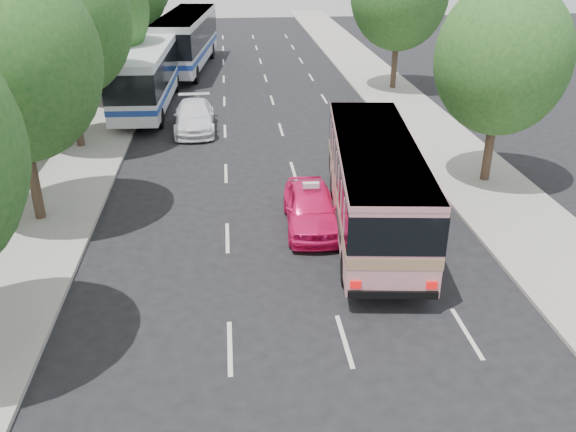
{
  "coord_description": "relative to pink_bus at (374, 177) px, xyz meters",
  "views": [
    {
      "loc": [
        -1.69,
        -14.39,
        9.47
      ],
      "look_at": [
        -0.02,
        2.14,
        1.6
      ],
      "focal_mm": 38.0,
      "sensor_mm": 36.0,
      "label": 1
    }
  ],
  "objects": [
    {
      "name": "pink_bus",
      "position": [
        0.0,
        0.0,
        0.0
      ],
      "size": [
        3.7,
        10.28,
        3.21
      ],
      "rotation": [
        0.0,
        0.0,
        -0.12
      ],
      "color": "pink",
      "rests_on": "ground"
    },
    {
      "name": "tree_right_near",
      "position": [
        5.73,
        3.94,
        3.21
      ],
      "size": [
        5.1,
        5.1,
        7.95
      ],
      "color": "#38281E",
      "rests_on": "ground"
    },
    {
      "name": "sidewalk_left",
      "position": [
        -11.54,
        16.0,
        -1.92
      ],
      "size": [
        4.0,
        90.0,
        0.15
      ],
      "primitive_type": "cube",
      "color": "#9E998E",
      "rests_on": "ground"
    },
    {
      "name": "tour_coach_front",
      "position": [
        -9.22,
        17.04,
        0.13
      ],
      "size": [
        3.04,
        11.92,
        3.54
      ],
      "rotation": [
        0.0,
        0.0,
        -0.04
      ],
      "color": "silver",
      "rests_on": "ground"
    },
    {
      "name": "sidewalk_right",
      "position": [
        5.46,
        16.0,
        -1.94
      ],
      "size": [
        4.0,
        90.0,
        0.12
      ],
      "primitive_type": "cube",
      "color": "#9E998E",
      "rests_on": "ground"
    },
    {
      "name": "tree_left_b",
      "position": [
        -11.47,
        1.94,
        3.82
      ],
      "size": [
        5.7,
        5.7,
        8.88
      ],
      "color": "#38281E",
      "rests_on": "ground"
    },
    {
      "name": "white_pickup",
      "position": [
        -6.48,
        12.35,
        -1.28
      ],
      "size": [
        2.14,
        4.97,
        1.43
      ],
      "primitive_type": "imported",
      "rotation": [
        0.0,
        0.0,
        0.03
      ],
      "color": "white",
      "rests_on": "ground"
    },
    {
      "name": "low_wall",
      "position": [
        -13.34,
        16.0,
        -1.1
      ],
      "size": [
        0.3,
        90.0,
        1.5
      ],
      "primitive_type": "cube",
      "color": "#9E998E",
      "rests_on": "sidewalk_left"
    },
    {
      "name": "taxi_roof_sign",
      "position": [
        -2.04,
        0.54,
        -0.42
      ],
      "size": [
        0.56,
        0.2,
        0.18
      ],
      "primitive_type": "cube",
      "rotation": [
        0.0,
        0.0,
        -0.04
      ],
      "color": "silver",
      "rests_on": "pink_taxi"
    },
    {
      "name": "tree_left_d",
      "position": [
        -11.57,
        17.94,
        3.64
      ],
      "size": [
        5.52,
        5.52,
        8.6
      ],
      "color": "#38281E",
      "rests_on": "ground"
    },
    {
      "name": "tour_coach_rear",
      "position": [
        -7.54,
        27.62,
        0.37
      ],
      "size": [
        4.26,
        13.36,
        3.93
      ],
      "rotation": [
        0.0,
        0.0,
        -0.11
      ],
      "color": "silver",
      "rests_on": "ground"
    },
    {
      "name": "pink_taxi",
      "position": [
        -2.04,
        0.54,
        -1.25
      ],
      "size": [
        1.93,
        4.44,
        1.49
      ],
      "primitive_type": "imported",
      "rotation": [
        0.0,
        0.0,
        -0.04
      ],
      "color": "#F41565",
      "rests_on": "ground"
    },
    {
      "name": "ground",
      "position": [
        -3.04,
        -4.0,
        -2.0
      ],
      "size": [
        120.0,
        120.0,
        0.0
      ],
      "primitive_type": "plane",
      "color": "black",
      "rests_on": "ground"
    },
    {
      "name": "tree_left_c",
      "position": [
        -11.67,
        9.94,
        4.13
      ],
      "size": [
        6.0,
        6.0,
        9.35
      ],
      "color": "#38281E",
      "rests_on": "ground"
    }
  ]
}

